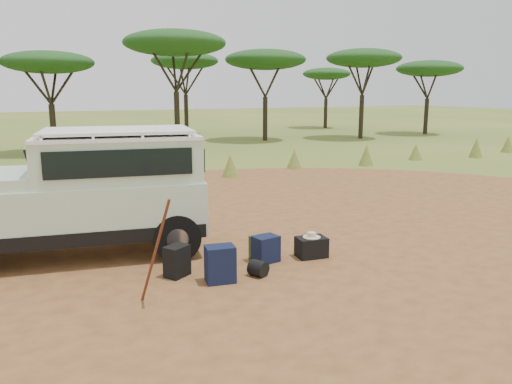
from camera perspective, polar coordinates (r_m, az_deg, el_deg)
name	(u,v)px	position (r m, az deg, el deg)	size (l,w,h in m)	color
ground	(259,262)	(8.91, 0.39, -8.06)	(140.00, 140.00, 0.00)	#526524
dirt_clearing	(259,262)	(8.91, 0.39, -8.03)	(23.00, 23.00, 0.01)	brown
grass_fringe	(146,170)	(16.85, -12.41, 2.45)	(36.60, 1.60, 0.90)	#526524
acacia_treeline	(103,53)	(27.77, -17.13, 14.95)	(46.70, 13.20, 6.26)	#2C2419
safari_vehicle	(83,196)	(9.60, -19.12, -0.38)	(4.98, 2.64, 2.30)	#B7D2B3
walking_staff	(155,252)	(7.09, -11.45, -6.73)	(0.04, 0.04, 1.70)	#5E2716
backpack_black	(177,261)	(8.29, -9.02, -7.82)	(0.38, 0.28, 0.52)	black
backpack_navy	(220,264)	(7.97, -4.11, -8.23)	(0.46, 0.33, 0.60)	#101B35
backpack_olive	(260,248)	(8.94, 0.45, -6.44)	(0.33, 0.24, 0.46)	#40441F
duffel_navy	(266,249)	(8.86, 1.13, -6.55)	(0.43, 0.32, 0.48)	#101B35
hard_case	(311,247)	(9.18, 6.35, -6.30)	(0.53, 0.37, 0.37)	black
stuff_sack	(258,268)	(8.25, 0.25, -8.73)	(0.27, 0.27, 0.27)	black
safari_hat	(312,236)	(9.12, 6.38, -4.97)	(0.32, 0.32, 0.09)	beige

